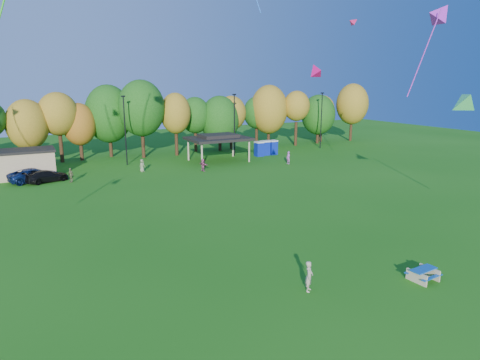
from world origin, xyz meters
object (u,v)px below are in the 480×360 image
kite_flyer (309,276)px  car_c (35,175)px  porta_potties (266,148)px  picnic_table (423,273)px  car_d (47,176)px

kite_flyer → car_c: bearing=64.6°
porta_potties → picnic_table: 41.92m
porta_potties → picnic_table: size_ratio=2.19×
kite_flyer → car_d: size_ratio=0.36×
kite_flyer → car_d: (-10.63, 33.86, -0.17)m
kite_flyer → car_c: (-11.79, 34.79, -0.09)m
car_d → kite_flyer: bearing=178.1°
car_c → car_d: size_ratio=1.17×
picnic_table → car_c: (-18.24, 36.73, 0.35)m
porta_potties → kite_flyer: 42.67m
porta_potties → car_d: (-30.48, -3.91, -0.43)m
car_c → kite_flyer: bearing=-175.8°
kite_flyer → car_d: kite_flyer is taller
car_c → car_d: (1.16, -0.93, -0.08)m
picnic_table → car_d: size_ratio=0.37×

